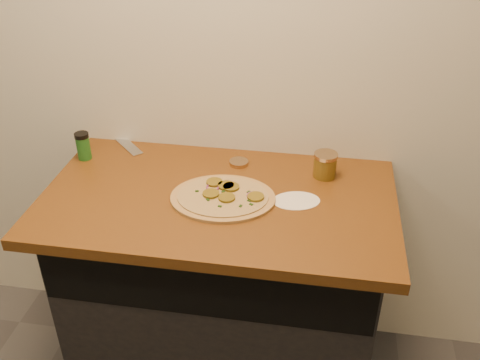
% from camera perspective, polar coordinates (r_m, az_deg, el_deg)
% --- Properties ---
extents(cabinet, '(1.10, 0.60, 0.86)m').
position_cam_1_polar(cabinet, '(2.14, -1.89, -11.73)').
color(cabinet, black).
rests_on(cabinet, ground).
extents(countertop, '(1.20, 0.70, 0.04)m').
position_cam_1_polar(countertop, '(1.83, -2.31, -2.12)').
color(countertop, brown).
rests_on(countertop, cabinet).
extents(pizza, '(0.38, 0.38, 0.02)m').
position_cam_1_polar(pizza, '(1.79, -1.78, -1.80)').
color(pizza, tan).
rests_on(pizza, countertop).
extents(chefs_knife, '(0.25, 0.26, 0.02)m').
position_cam_1_polar(chefs_knife, '(2.25, -12.93, 4.66)').
color(chefs_knife, '#B7BAC1').
rests_on(chefs_knife, countertop).
extents(mason_jar_lid, '(0.09, 0.09, 0.02)m').
position_cam_1_polar(mason_jar_lid, '(1.99, -0.12, 1.86)').
color(mason_jar_lid, tan).
rests_on(mason_jar_lid, countertop).
extents(salsa_jar, '(0.08, 0.08, 0.09)m').
position_cam_1_polar(salsa_jar, '(1.92, 9.07, 1.60)').
color(salsa_jar, '#9E300F').
rests_on(salsa_jar, countertop).
extents(spice_shaker, '(0.05, 0.05, 0.11)m').
position_cam_1_polar(spice_shaker, '(2.09, -16.38, 3.52)').
color(spice_shaker, '#20601E').
rests_on(spice_shaker, countertop).
extents(flour_spill, '(0.20, 0.20, 0.00)m').
position_cam_1_polar(flour_spill, '(1.80, 6.01, -2.21)').
color(flour_spill, silver).
rests_on(flour_spill, countertop).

